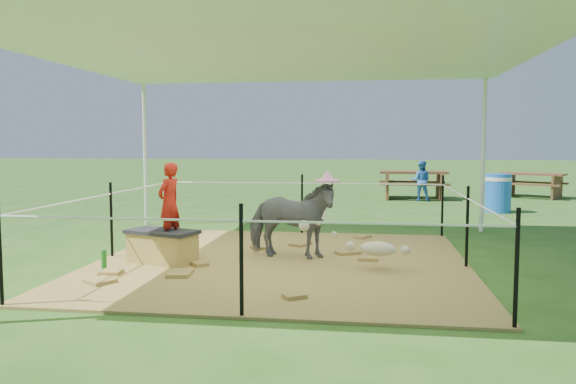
# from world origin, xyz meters

# --- Properties ---
(ground) EXTENTS (90.00, 90.00, 0.00)m
(ground) POSITION_xyz_m (0.00, 0.00, 0.00)
(ground) COLOR #2D5919
(ground) RESTS_ON ground
(hay_patch) EXTENTS (4.60, 4.60, 0.03)m
(hay_patch) POSITION_xyz_m (0.00, 0.00, 0.01)
(hay_patch) COLOR brown
(hay_patch) RESTS_ON ground
(canopy_tent) EXTENTS (6.30, 6.30, 2.90)m
(canopy_tent) POSITION_xyz_m (0.00, 0.00, 2.69)
(canopy_tent) COLOR silver
(canopy_tent) RESTS_ON ground
(rope_fence) EXTENTS (4.54, 4.54, 1.00)m
(rope_fence) POSITION_xyz_m (0.00, -0.00, 0.64)
(rope_fence) COLOR black
(rope_fence) RESTS_ON ground
(straw_bale) EXTENTS (0.90, 0.65, 0.36)m
(straw_bale) POSITION_xyz_m (-1.45, -0.29, 0.21)
(straw_bale) COLOR #AB8F3E
(straw_bale) RESTS_ON hay_patch
(dark_cloth) EXTENTS (0.97, 0.71, 0.05)m
(dark_cloth) POSITION_xyz_m (-1.45, -0.29, 0.42)
(dark_cloth) COLOR black
(dark_cloth) RESTS_ON straw_bale
(woman) EXTENTS (0.34, 0.41, 0.98)m
(woman) POSITION_xyz_m (-1.35, -0.29, 0.88)
(woman) COLOR red
(woman) RESTS_ON straw_bale
(green_bottle) EXTENTS (0.08, 0.08, 0.23)m
(green_bottle) POSITION_xyz_m (-2.00, -0.74, 0.14)
(green_bottle) COLOR #1A7821
(green_bottle) RESTS_ON hay_patch
(pony) EXTENTS (1.25, 0.69, 1.00)m
(pony) POSITION_xyz_m (0.09, 0.18, 0.53)
(pony) COLOR #535358
(pony) RESTS_ON hay_patch
(pink_hat) EXTENTS (0.31, 0.31, 0.14)m
(pink_hat) POSITION_xyz_m (0.09, 0.18, 1.11)
(pink_hat) COLOR pink
(pink_hat) RESTS_ON pony
(foal) EXTENTS (1.13, 0.79, 0.57)m
(foal) POSITION_xyz_m (1.19, -0.34, 0.32)
(foal) COLOR beige
(foal) RESTS_ON hay_patch
(trash_barrel) EXTENTS (0.65, 0.65, 0.84)m
(trash_barrel) POSITION_xyz_m (3.89, 5.81, 0.42)
(trash_barrel) COLOR blue
(trash_barrel) RESTS_ON ground
(picnic_table_near) EXTENTS (1.80, 1.31, 0.75)m
(picnic_table_near) POSITION_xyz_m (2.30, 8.63, 0.37)
(picnic_table_near) COLOR #50351B
(picnic_table_near) RESTS_ON ground
(picnic_table_far) EXTENTS (2.01, 1.84, 0.68)m
(picnic_table_far) POSITION_xyz_m (5.61, 9.47, 0.34)
(picnic_table_far) COLOR brown
(picnic_table_far) RESTS_ON ground
(distant_person) EXTENTS (0.56, 0.46, 1.06)m
(distant_person) POSITION_xyz_m (2.45, 8.05, 0.53)
(distant_person) COLOR blue
(distant_person) RESTS_ON ground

